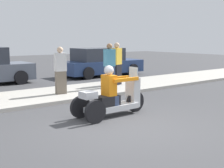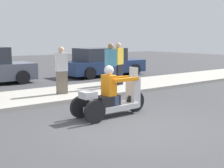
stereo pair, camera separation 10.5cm
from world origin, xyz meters
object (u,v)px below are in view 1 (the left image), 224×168
Objects in this scene: spectator_with_child at (61,71)px; parked_car_lot_far at (100,63)px; motorcycle_trike at (112,98)px; spectator_near_curb at (117,65)px; spectator_by_tree at (109,66)px.

spectator_with_child is 0.36× the size of parked_car_lot_far.
spectator_with_child is at bearing -138.72° from parked_car_lot_far.
motorcycle_trike is 3.35m from spectator_with_child.
spectator_near_curb is (3.21, 3.76, 0.49)m from motorcycle_trike.
spectator_by_tree is (2.24, 0.04, 0.04)m from spectator_with_child.
spectator_near_curb reaches higher than motorcycle_trike.
spectator_near_curb is at bearing 30.23° from spectator_by_tree.
motorcycle_trike is at bearing -126.68° from spectator_by_tree.
spectator_by_tree is at bearing 53.32° from motorcycle_trike.
spectator_near_curb is 4.26m from parked_car_lot_far.
parked_car_lot_far is at bearing 58.22° from spectator_by_tree.
motorcycle_trike is at bearing -94.42° from spectator_with_child.
spectator_near_curb reaches higher than spectator_by_tree.
motorcycle_trike is 1.26× the size of spectator_by_tree.
spectator_near_curb is at bearing 8.76° from spectator_with_child.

